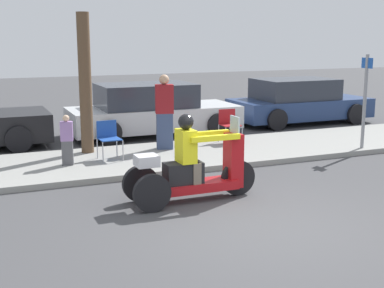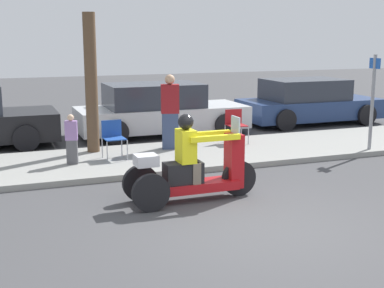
{
  "view_description": "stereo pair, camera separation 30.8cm",
  "coord_description": "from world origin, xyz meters",
  "px_view_note": "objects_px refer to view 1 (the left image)",
  "views": [
    {
      "loc": [
        -3.81,
        -6.42,
        2.76
      ],
      "look_at": [
        -0.43,
        1.57,
        0.98
      ],
      "focal_mm": 50.0,
      "sensor_mm": 36.0,
      "label": 1
    },
    {
      "loc": [
        -3.52,
        -6.54,
        2.76
      ],
      "look_at": [
        -0.43,
        1.57,
        0.98
      ],
      "focal_mm": 50.0,
      "sensor_mm": 36.0,
      "label": 2
    }
  ],
  "objects_px": {
    "motorcycle_trike": "(192,170)",
    "spectator_mid_group": "(67,141)",
    "folding_chair_set_back": "(108,136)",
    "folding_chair_curbside": "(229,122)",
    "parked_car_lot_far": "(298,102)",
    "street_sign": "(365,98)",
    "spectator_near_curb": "(164,113)",
    "tree_trunk": "(85,84)",
    "parked_car_lot_center": "(151,111)"
  },
  "relations": [
    {
      "from": "motorcycle_trike",
      "to": "spectator_mid_group",
      "type": "bearing_deg",
      "value": 118.36
    },
    {
      "from": "motorcycle_trike",
      "to": "parked_car_lot_center",
      "type": "relative_size",
      "value": 0.49
    },
    {
      "from": "folding_chair_curbside",
      "to": "street_sign",
      "type": "relative_size",
      "value": 0.37
    },
    {
      "from": "motorcycle_trike",
      "to": "parked_car_lot_center",
      "type": "distance_m",
      "value": 6.2
    },
    {
      "from": "street_sign",
      "to": "spectator_near_curb",
      "type": "bearing_deg",
      "value": 158.32
    },
    {
      "from": "motorcycle_trike",
      "to": "parked_car_lot_center",
      "type": "xyz_separation_m",
      "value": [
        1.33,
        6.05,
        0.15
      ]
    },
    {
      "from": "parked_car_lot_center",
      "to": "spectator_mid_group",
      "type": "bearing_deg",
      "value": -132.48
    },
    {
      "from": "spectator_near_curb",
      "to": "street_sign",
      "type": "xyz_separation_m",
      "value": [
        4.35,
        -1.73,
        0.36
      ]
    },
    {
      "from": "spectator_mid_group",
      "to": "parked_car_lot_center",
      "type": "bearing_deg",
      "value": 47.52
    },
    {
      "from": "motorcycle_trike",
      "to": "spectator_mid_group",
      "type": "distance_m",
      "value": 3.29
    },
    {
      "from": "folding_chair_set_back",
      "to": "folding_chair_curbside",
      "type": "bearing_deg",
      "value": 10.65
    },
    {
      "from": "street_sign",
      "to": "folding_chair_curbside",
      "type": "bearing_deg",
      "value": 144.89
    },
    {
      "from": "street_sign",
      "to": "spectator_mid_group",
      "type": "bearing_deg",
      "value": 171.43
    },
    {
      "from": "motorcycle_trike",
      "to": "street_sign",
      "type": "bearing_deg",
      "value": 19.91
    },
    {
      "from": "folding_chair_curbside",
      "to": "parked_car_lot_center",
      "type": "xyz_separation_m",
      "value": [
        -1.24,
        2.33,
        0.06
      ]
    },
    {
      "from": "folding_chair_curbside",
      "to": "parked_car_lot_center",
      "type": "distance_m",
      "value": 2.64
    },
    {
      "from": "spectator_near_curb",
      "to": "street_sign",
      "type": "distance_m",
      "value": 4.7
    },
    {
      "from": "folding_chair_curbside",
      "to": "spectator_near_curb",
      "type": "bearing_deg",
      "value": -176.42
    },
    {
      "from": "street_sign",
      "to": "parked_car_lot_center",
      "type": "bearing_deg",
      "value": 132.71
    },
    {
      "from": "parked_car_lot_center",
      "to": "street_sign",
      "type": "height_order",
      "value": "street_sign"
    },
    {
      "from": "spectator_near_curb",
      "to": "parked_car_lot_center",
      "type": "distance_m",
      "value": 2.51
    },
    {
      "from": "folding_chair_curbside",
      "to": "parked_car_lot_far",
      "type": "distance_m",
      "value": 4.48
    },
    {
      "from": "motorcycle_trike",
      "to": "parked_car_lot_far",
      "type": "distance_m",
      "value": 8.84
    },
    {
      "from": "folding_chair_curbside",
      "to": "folding_chair_set_back",
      "type": "bearing_deg",
      "value": -169.35
    },
    {
      "from": "parked_car_lot_center",
      "to": "street_sign",
      "type": "distance_m",
      "value": 5.72
    },
    {
      "from": "spectator_near_curb",
      "to": "tree_trunk",
      "type": "xyz_separation_m",
      "value": [
        -1.75,
        0.33,
        0.72
      ]
    },
    {
      "from": "folding_chair_curbside",
      "to": "folding_chair_set_back",
      "type": "distance_m",
      "value": 3.26
    },
    {
      "from": "motorcycle_trike",
      "to": "parked_car_lot_center",
      "type": "height_order",
      "value": "motorcycle_trike"
    },
    {
      "from": "tree_trunk",
      "to": "parked_car_lot_far",
      "type": "bearing_deg",
      "value": 17.49
    },
    {
      "from": "spectator_near_curb",
      "to": "tree_trunk",
      "type": "relative_size",
      "value": 0.56
    },
    {
      "from": "spectator_near_curb",
      "to": "street_sign",
      "type": "relative_size",
      "value": 0.79
    },
    {
      "from": "tree_trunk",
      "to": "motorcycle_trike",
      "type": "bearing_deg",
      "value": -76.79
    },
    {
      "from": "motorcycle_trike",
      "to": "spectator_near_curb",
      "type": "distance_m",
      "value": 3.73
    },
    {
      "from": "tree_trunk",
      "to": "street_sign",
      "type": "distance_m",
      "value": 6.46
    },
    {
      "from": "motorcycle_trike",
      "to": "folding_chair_curbside",
      "type": "distance_m",
      "value": 4.52
    },
    {
      "from": "parked_car_lot_far",
      "to": "tree_trunk",
      "type": "bearing_deg",
      "value": -162.51
    },
    {
      "from": "spectator_mid_group",
      "to": "folding_chair_set_back",
      "type": "bearing_deg",
      "value": 13.46
    },
    {
      "from": "tree_trunk",
      "to": "folding_chair_set_back",
      "type": "bearing_deg",
      "value": -71.05
    },
    {
      "from": "folding_chair_curbside",
      "to": "folding_chair_set_back",
      "type": "relative_size",
      "value": 1.0
    },
    {
      "from": "tree_trunk",
      "to": "spectator_near_curb",
      "type": "bearing_deg",
      "value": -10.75
    },
    {
      "from": "spectator_mid_group",
      "to": "folding_chair_set_back",
      "type": "xyz_separation_m",
      "value": [
        0.92,
        0.22,
        0.0
      ]
    },
    {
      "from": "motorcycle_trike",
      "to": "spectator_mid_group",
      "type": "height_order",
      "value": "motorcycle_trike"
    },
    {
      "from": "folding_chair_set_back",
      "to": "parked_car_lot_far",
      "type": "xyz_separation_m",
      "value": [
        6.93,
        3.1,
        0.04
      ]
    },
    {
      "from": "spectator_mid_group",
      "to": "folding_chair_curbside",
      "type": "bearing_deg",
      "value": 11.28
    },
    {
      "from": "spectator_near_curb",
      "to": "parked_car_lot_center",
      "type": "xyz_separation_m",
      "value": [
        0.5,
        2.44,
        -0.28
      ]
    },
    {
      "from": "folding_chair_set_back",
      "to": "tree_trunk",
      "type": "distance_m",
      "value": 1.37
    },
    {
      "from": "spectator_near_curb",
      "to": "folding_chair_set_back",
      "type": "distance_m",
      "value": 1.59
    },
    {
      "from": "parked_car_lot_far",
      "to": "tree_trunk",
      "type": "distance_m",
      "value": 7.63
    },
    {
      "from": "motorcycle_trike",
      "to": "folding_chair_set_back",
      "type": "bearing_deg",
      "value": 101.63
    },
    {
      "from": "motorcycle_trike",
      "to": "folding_chair_set_back",
      "type": "distance_m",
      "value": 3.18
    }
  ]
}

